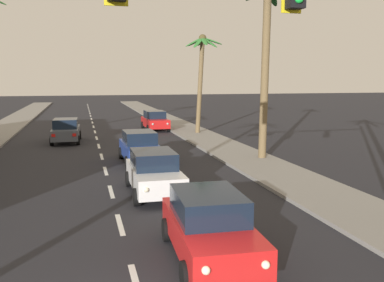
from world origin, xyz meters
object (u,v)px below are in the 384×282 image
traffic_signal_mast (305,29)px  sedan_lead_at_stop_bar (209,226)px  sedan_parked_nearest_kerb (155,120)px  sedan_fifth_in_queue (140,147)px  sedan_third_in_queue (154,172)px  sedan_oncoming_far (66,130)px  palm_right_second (266,47)px  palm_right_third (201,64)px

traffic_signal_mast → sedan_lead_at_stop_bar: traffic_signal_mast is taller
sedan_lead_at_stop_bar → sedan_parked_nearest_kerb: same height
sedan_fifth_in_queue → sedan_third_in_queue: bearing=-92.8°
traffic_signal_mast → sedan_fifth_in_queue: 15.53m
sedan_oncoming_far → traffic_signal_mast: bearing=-77.0°
sedan_lead_at_stop_bar → palm_right_second: bearing=60.3°
sedan_third_in_queue → sedan_parked_nearest_kerb: size_ratio=0.99×
sedan_lead_at_stop_bar → palm_right_third: 24.60m
traffic_signal_mast → palm_right_third: 25.81m
sedan_lead_at_stop_bar → sedan_third_in_queue: bearing=92.8°
palm_right_second → palm_right_third: 11.53m
sedan_fifth_in_queue → sedan_parked_nearest_kerb: size_ratio=1.00×
sedan_oncoming_far → palm_right_second: size_ratio=0.47×
sedan_parked_nearest_kerb → palm_right_second: size_ratio=0.47×
sedan_oncoming_far → palm_right_third: palm_right_third is taller
sedan_oncoming_far → sedan_parked_nearest_kerb: bearing=37.2°
sedan_fifth_in_queue → palm_right_second: bearing=-8.3°
sedan_fifth_in_queue → sedan_parked_nearest_kerb: bearing=77.2°
sedan_fifth_in_queue → sedan_oncoming_far: size_ratio=1.00×
traffic_signal_mast → palm_right_second: 14.84m
sedan_lead_at_stop_bar → sedan_third_in_queue: (-0.32, 6.38, 0.00)m
traffic_signal_mast → sedan_third_in_queue: (-1.62, 8.41, -4.58)m
sedan_oncoming_far → palm_right_third: bearing=10.5°
sedan_third_in_queue → palm_right_second: bearing=37.5°
sedan_fifth_in_queue → sedan_oncoming_far: same height
sedan_lead_at_stop_bar → sedan_fifth_in_queue: size_ratio=1.01×
sedan_oncoming_far → sedan_fifth_in_queue: bearing=-64.6°
palm_right_second → sedan_third_in_queue: bearing=-142.5°
traffic_signal_mast → sedan_third_in_queue: bearing=100.9°
sedan_oncoming_far → sedan_parked_nearest_kerb: same height
sedan_lead_at_stop_bar → sedan_fifth_in_queue: (-0.01, 12.75, 0.00)m
sedan_lead_at_stop_bar → palm_right_third: bearing=74.7°
palm_right_second → palm_right_third: size_ratio=1.20×
sedan_fifth_in_queue → palm_right_third: palm_right_third is taller
palm_right_second → traffic_signal_mast: bearing=-111.4°
sedan_parked_nearest_kerb → sedan_lead_at_stop_bar: bearing=-96.8°
sedan_lead_at_stop_bar → palm_right_second: 14.54m
traffic_signal_mast → sedan_oncoming_far: traffic_signal_mast is taller
sedan_parked_nearest_kerb → palm_right_second: bearing=-77.0°
sedan_oncoming_far → palm_right_second: 15.36m
sedan_fifth_in_queue → palm_right_second: size_ratio=0.47×
sedan_parked_nearest_kerb → sedan_fifth_in_queue: bearing=-102.8°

